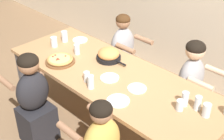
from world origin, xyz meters
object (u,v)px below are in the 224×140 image
(empty_plate_d, at_px, (110,78))
(diner_far_midright, at_px, (190,89))
(empty_plate_a, at_px, (118,101))
(diner_near_midleft, at_px, (34,102))
(drinking_glass_i, at_px, (185,99))
(pizza_board_main, at_px, (60,60))
(empty_plate_b, at_px, (137,88))
(drinking_glass_b, at_px, (54,42))
(drinking_glass_h, at_px, (77,50))
(drinking_glass_c, at_px, (207,110))
(empty_plate_c, at_px, (80,40))
(drinking_glass_e, at_px, (65,37))
(skillet_bowl, at_px, (109,55))
(drinking_glass_d, at_px, (87,77))
(drinking_glass_g, at_px, (91,83))
(diner_far_midleft, at_px, (123,58))
(drinking_glass_f, at_px, (180,105))
(drinking_glass_a, at_px, (198,104))

(empty_plate_d, xyz_separation_m, diner_far_midright, (0.51, 0.76, -0.26))
(empty_plate_a, xyz_separation_m, diner_near_midleft, (-0.85, -0.39, -0.27))
(drinking_glass_i, relative_size, diner_far_midright, 0.13)
(pizza_board_main, xyz_separation_m, diner_far_midright, (1.14, 0.91, -0.28))
(empty_plate_b, distance_m, drinking_glass_b, 1.32)
(drinking_glass_h, bearing_deg, drinking_glass_b, -167.99)
(drinking_glass_c, bearing_deg, empty_plate_c, 174.21)
(drinking_glass_b, bearing_deg, drinking_glass_e, 96.91)
(pizza_board_main, xyz_separation_m, diner_near_midleft, (0.11, -0.45, -0.29))
(skillet_bowl, distance_m, drinking_glass_h, 0.40)
(drinking_glass_h, bearing_deg, empty_plate_b, -2.85)
(drinking_glass_d, relative_size, diner_near_midleft, 0.10)
(pizza_board_main, bearing_deg, empty_plate_d, 14.07)
(diner_far_midright, bearing_deg, drinking_glass_g, -27.11)
(drinking_glass_b, bearing_deg, diner_far_midleft, 57.30)
(drinking_glass_e, distance_m, diner_far_midright, 1.65)
(diner_near_midleft, bearing_deg, drinking_glass_d, -44.38)
(drinking_glass_d, distance_m, drinking_glass_i, 0.99)
(empty_plate_d, xyz_separation_m, drinking_glass_h, (-0.64, 0.10, 0.05))
(pizza_board_main, relative_size, diner_near_midleft, 0.31)
(drinking_glass_f, distance_m, diner_far_midleft, 1.53)
(drinking_glass_h, height_order, drinking_glass_i, drinking_glass_i)
(empty_plate_a, distance_m, drinking_glass_a, 0.71)
(skillet_bowl, bearing_deg, diner_near_midleft, -105.07)
(drinking_glass_e, relative_size, diner_far_midright, 0.12)
(pizza_board_main, bearing_deg, drinking_glass_e, 136.48)
(pizza_board_main, relative_size, drinking_glass_a, 2.41)
(drinking_glass_d, xyz_separation_m, drinking_glass_f, (0.93, 0.28, -0.00))
(empty_plate_b, height_order, drinking_glass_i, drinking_glass_i)
(drinking_glass_d, xyz_separation_m, diner_far_midleft, (-0.40, 0.96, -0.32))
(skillet_bowl, bearing_deg, drinking_glass_i, -5.56)
(drinking_glass_c, height_order, drinking_glass_d, drinking_glass_c)
(drinking_glass_d, bearing_deg, drinking_glass_b, 165.04)
(empty_plate_b, bearing_deg, empty_plate_d, -170.36)
(drinking_glass_f, height_order, diner_far_midright, diner_far_midright)
(empty_plate_b, relative_size, drinking_glass_b, 1.53)
(empty_plate_a, height_order, drinking_glass_c, drinking_glass_c)
(drinking_glass_g, bearing_deg, drinking_glass_b, 163.98)
(drinking_glass_g, bearing_deg, empty_plate_b, 42.86)
(diner_far_midleft, bearing_deg, drinking_glass_f, 62.75)
(empty_plate_a, bearing_deg, drinking_glass_i, 39.35)
(drinking_glass_i, xyz_separation_m, diner_far_midleft, (-1.32, 0.60, -0.33))
(drinking_glass_i, bearing_deg, diner_near_midleft, -149.71)
(empty_plate_b, bearing_deg, pizza_board_main, -167.43)
(drinking_glass_e, bearing_deg, drinking_glass_h, -15.82)
(drinking_glass_e, bearing_deg, drinking_glass_c, -1.19)
(empty_plate_b, bearing_deg, skillet_bowl, 160.81)
(drinking_glass_g, bearing_deg, diner_far_midleft, 117.07)
(empty_plate_a, relative_size, diner_far_midright, 0.19)
(drinking_glass_c, bearing_deg, empty_plate_b, -170.93)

